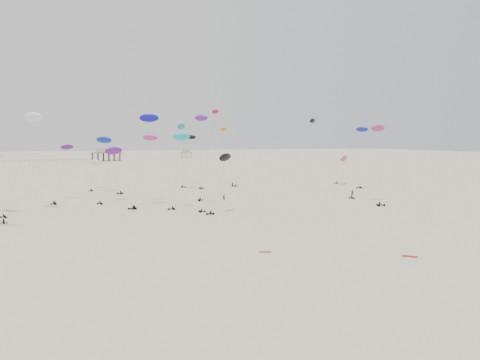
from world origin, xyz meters
name	(u,v)px	position (x,y,z in m)	size (l,w,h in m)	color
ground_plane	(156,175)	(0.00, 200.00, 0.00)	(900.00, 900.00, 0.00)	beige
pavilion_main	(106,155)	(-10.00, 350.00, 4.22)	(21.00, 13.00, 9.80)	brown
pavilion_small	(186,154)	(60.00, 380.00, 3.49)	(9.00, 7.00, 8.00)	brown
pier_fence	(32,161)	(-62.00, 350.00, 0.77)	(80.20, 0.20, 1.50)	black
rig_0	(359,151)	(39.40, 95.22, 13.64)	(7.17, 5.53, 20.69)	black
rig_1	(62,167)	(-40.75, 117.47, 9.36)	(6.71, 13.72, 17.59)	black
rig_3	(209,148)	(-1.77, 108.15, 14.58)	(9.69, 9.96, 25.94)	black
rig_4	(31,126)	(-47.35, 102.52, 20.11)	(9.73, 14.38, 24.71)	black
rig_5	(146,154)	(-19.65, 106.52, 13.13)	(9.88, 17.86, 22.83)	black
rig_6	(112,157)	(-28.03, 112.42, 12.12)	(8.12, 9.58, 15.56)	black
rig_7	(189,150)	(3.19, 149.73, 13.00)	(9.37, 15.29, 21.81)	black
rig_8	(184,143)	(-2.05, 136.62, 15.69)	(9.82, 5.96, 19.27)	black
rig_9	(146,133)	(-20.69, 100.05, 18.59)	(8.98, 7.81, 23.54)	black
rig_10	(222,168)	(-6.28, 82.89, 10.50)	(7.78, 5.12, 13.99)	black
rig_11	(227,144)	(16.73, 146.42, 15.23)	(3.88, 14.90, 23.23)	black
rig_12	(178,151)	(-14.00, 93.68, 14.02)	(6.00, 6.01, 21.00)	black
rig_13	(346,162)	(56.96, 128.50, 8.52)	(6.97, 17.98, 16.46)	black
rig_14	(379,148)	(37.81, 84.13, 14.58)	(7.88, 9.62, 21.30)	black
rig_16	(95,167)	(-30.43, 148.10, 7.33)	(5.79, 13.26, 12.92)	black
rig_17	(106,147)	(-27.53, 135.70, 14.28)	(7.81, 12.16, 18.65)	black
rig_18	(317,133)	(52.13, 141.11, 19.16)	(8.22, 12.03, 25.66)	black
rig_19	(201,143)	(-7.93, 94.41, 16.15)	(6.29, 14.85, 25.02)	black
spectator_0	(224,200)	(1.01, 103.32, 0.00)	(0.69, 0.48, 1.91)	black
spectator_1	(352,196)	(40.00, 98.86, 0.00)	(1.03, 0.60, 2.11)	black
spectator_3	(232,187)	(14.82, 134.84, 0.00)	(0.79, 0.54, 2.17)	black
grounded_kite_a	(410,257)	(6.46, 35.00, 0.00)	(2.20, 0.90, 0.08)	red
grounded_kite_b	(265,252)	(-12.15, 44.93, 0.00)	(1.80, 0.70, 0.07)	#B51E0B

